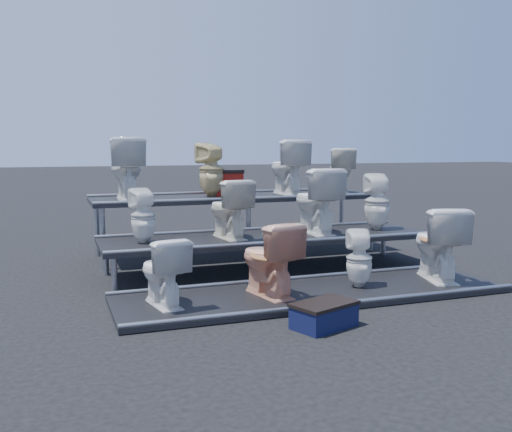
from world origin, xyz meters
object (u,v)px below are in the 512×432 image
object	(u,v)px
toilet_6	(316,201)
step_stool	(324,316)
toilet_5	(229,209)
toilet_7	(377,202)
toilet_10	(287,167)
toilet_11	(341,171)
toilet_3	(438,243)
toilet_9	(211,170)
red_crate	(225,184)
toilet_0	(163,271)
toilet_1	(269,258)
toilet_4	(143,216)
toilet_2	(359,259)
toilet_8	(126,169)

from	to	relation	value
toilet_6	step_stool	size ratio (longest dim) A/B	1.55
toilet_5	toilet_7	distance (m)	2.10
toilet_10	toilet_11	size ratio (longest dim) A/B	1.18
toilet_3	toilet_9	world-z (taller)	toilet_9
toilet_10	red_crate	bearing A→B (deg)	-6.88
red_crate	toilet_6	bearing A→B (deg)	-59.41
toilet_11	toilet_0	bearing A→B (deg)	57.64
toilet_6	toilet_7	distance (m)	0.92
toilet_9	toilet_10	bearing A→B (deg)	155.16
toilet_1	toilet_7	world-z (taller)	toilet_7
toilet_5	toilet_1	bearing A→B (deg)	84.29
toilet_10	step_stool	distance (m)	3.93
toilet_4	toilet_9	xyz separation A→B (m)	(1.18, 1.30, 0.47)
toilet_5	red_crate	world-z (taller)	red_crate
toilet_6	toilet_11	world-z (taller)	toilet_11
toilet_0	step_stool	bearing A→B (deg)	132.25
toilet_0	toilet_3	distance (m)	3.17
toilet_7	toilet_2	bearing A→B (deg)	68.69
toilet_3	toilet_9	xyz separation A→B (m)	(-1.96, 2.60, 0.76)
toilet_4	toilet_8	distance (m)	1.39
toilet_5	toilet_11	world-z (taller)	toilet_11
toilet_6	toilet_8	distance (m)	2.62
toilet_8	toilet_4	bearing A→B (deg)	92.33
toilet_0	toilet_1	xyz separation A→B (m)	(1.09, 0.00, 0.05)
toilet_1	toilet_3	world-z (taller)	toilet_3
toilet_2	toilet_10	size ratio (longest dim) A/B	0.76
toilet_9	red_crate	bearing A→B (deg)	-177.21
toilet_8	toilet_6	bearing A→B (deg)	151.51
toilet_3	toilet_7	world-z (taller)	toilet_7
toilet_4	toilet_6	distance (m)	2.23
toilet_10	toilet_7	bearing A→B (deg)	121.33
toilet_1	toilet_4	bearing A→B (deg)	-61.89
toilet_1	toilet_2	bearing A→B (deg)	168.67
toilet_6	toilet_4	bearing A→B (deg)	1.85
toilet_10	toilet_11	xyz separation A→B (m)	(0.90, 0.00, -0.06)
toilet_5	toilet_7	bearing A→B (deg)	173.22
toilet_2	toilet_11	world-z (taller)	toilet_11
toilet_10	toilet_3	bearing A→B (deg)	107.29
toilet_7	step_stool	bearing A→B (deg)	66.47
toilet_2	toilet_9	world-z (taller)	toilet_9
toilet_6	toilet_11	bearing A→B (deg)	-127.15
toilet_5	toilet_3	bearing A→B (deg)	141.48
toilet_11	red_crate	xyz separation A→B (m)	(-1.85, 0.13, -0.18)
toilet_1	toilet_2	xyz separation A→B (m)	(1.06, 0.00, -0.07)
toilet_4	toilet_5	distance (m)	1.05
toilet_3	toilet_7	size ratio (longest dim) A/B	1.12
toilet_0	toilet_6	size ratio (longest dim) A/B	0.79
toilet_2	toilet_3	bearing A→B (deg)	-159.24
toilet_4	toilet_5	world-z (taller)	toilet_5
toilet_1	toilet_8	bearing A→B (deg)	-78.67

